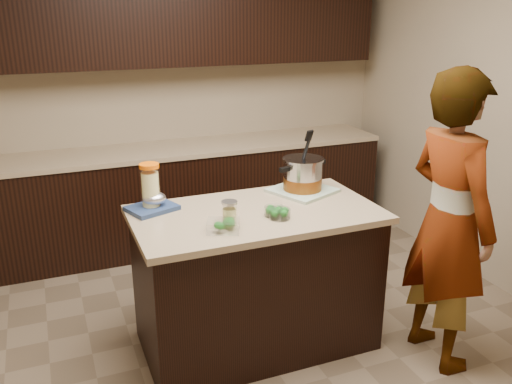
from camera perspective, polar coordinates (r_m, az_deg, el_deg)
ground_plane at (r=3.64m, az=0.00°, el=-15.38°), size 4.00×4.00×0.00m
room_shell at (r=3.02m, az=0.00°, el=12.56°), size 4.04×4.04×2.72m
back_cabinets at (r=4.79m, az=-7.83°, el=5.38°), size 3.60×0.63×2.33m
island at (r=3.40m, az=0.00°, el=-9.08°), size 1.46×0.81×0.90m
dish_towel at (r=3.56m, az=4.90°, el=0.17°), size 0.47×0.47×0.02m
stock_pot at (r=3.53m, az=4.94°, el=1.68°), size 0.37×0.32×0.38m
lemonade_pitcher at (r=3.25m, az=-11.04°, el=0.32°), size 0.12×0.12×0.28m
mason_jar at (r=3.00m, az=-2.80°, el=-2.30°), size 0.12×0.12×0.15m
broccoli_tub_left at (r=3.14m, az=1.94°, el=-2.07°), size 0.12×0.12×0.06m
broccoli_tub_right at (r=3.10m, az=2.51°, el=-2.33°), size 0.13×0.13×0.06m
broccoli_tub_rect at (r=2.93m, az=-3.48°, el=-3.64°), size 0.21×0.18×0.06m
blue_tray at (r=3.28m, az=-10.79°, el=-1.30°), size 0.33×0.30×0.10m
person at (r=3.30m, az=19.66°, el=-2.99°), size 0.42×0.64×1.76m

